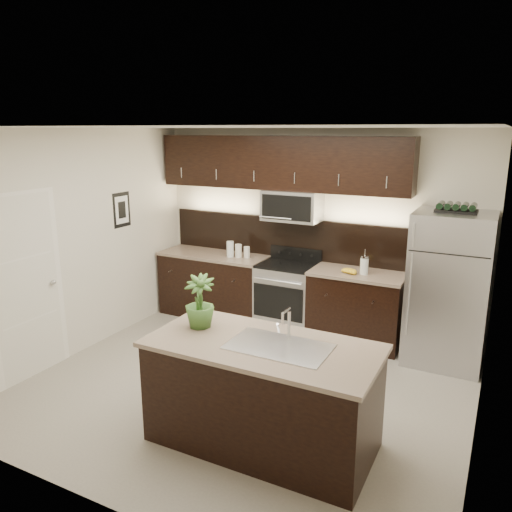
{
  "coord_description": "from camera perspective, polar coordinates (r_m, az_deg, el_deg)",
  "views": [
    {
      "loc": [
        2.3,
        -4.25,
        2.68
      ],
      "look_at": [
        -0.15,
        0.55,
        1.31
      ],
      "focal_mm": 35.0,
      "sensor_mm": 36.0,
      "label": 1
    }
  ],
  "objects": [
    {
      "name": "wine_rack",
      "position": [
        5.96,
        21.95,
        5.13
      ],
      "size": [
        0.44,
        0.27,
        0.1
      ],
      "color": "black",
      "rests_on": "refrigerator"
    },
    {
      "name": "french_press",
      "position": [
        6.29,
        12.27,
        -1.03
      ],
      "size": [
        0.11,
        0.11,
        0.31
      ],
      "rotation": [
        0.0,
        0.0,
        0.11
      ],
      "color": "silver",
      "rests_on": "counter_run"
    },
    {
      "name": "room_walls",
      "position": [
        4.95,
        -2.7,
        2.79
      ],
      "size": [
        4.52,
        4.02,
        2.71
      ],
      "color": "beige",
      "rests_on": "ground"
    },
    {
      "name": "counter_run",
      "position": [
        6.91,
        2.04,
        -4.39
      ],
      "size": [
        3.51,
        0.65,
        0.94
      ],
      "color": "black",
      "rests_on": "ground"
    },
    {
      "name": "bananas",
      "position": [
        6.34,
        10.3,
        -1.59
      ],
      "size": [
        0.24,
        0.21,
        0.06
      ],
      "primitive_type": "ellipsoid",
      "rotation": [
        0.0,
        0.0,
        -0.31
      ],
      "color": "gold",
      "rests_on": "counter_run"
    },
    {
      "name": "plant",
      "position": [
        4.52,
        -6.47,
        -5.19
      ],
      "size": [
        0.35,
        0.35,
        0.48
      ],
      "primitive_type": "imported",
      "rotation": [
        0.0,
        0.0,
        0.38
      ],
      "color": "#375E25",
      "rests_on": "island"
    },
    {
      "name": "canisters",
      "position": [
        6.97,
        -2.25,
        0.65
      ],
      "size": [
        0.33,
        0.15,
        0.22
      ],
      "rotation": [
        0.0,
        0.0,
        0.24
      ],
      "color": "silver",
      "rests_on": "counter_run"
    },
    {
      "name": "sink_faucet",
      "position": [
        4.18,
        2.68,
        -10.09
      ],
      "size": [
        0.84,
        0.5,
        0.28
      ],
      "color": "silver",
      "rests_on": "island"
    },
    {
      "name": "ground",
      "position": [
        5.52,
        -1.26,
        -14.75
      ],
      "size": [
        4.5,
        4.5,
        0.0
      ],
      "primitive_type": "plane",
      "color": "gray",
      "rests_on": "ground"
    },
    {
      "name": "upper_fixtures",
      "position": [
        6.69,
        2.91,
        9.63
      ],
      "size": [
        3.49,
        0.4,
        1.66
      ],
      "color": "black",
      "rests_on": "counter_run"
    },
    {
      "name": "island",
      "position": [
        4.45,
        0.73,
        -15.47
      ],
      "size": [
        1.96,
        0.96,
        0.94
      ],
      "color": "black",
      "rests_on": "ground"
    },
    {
      "name": "refrigerator",
      "position": [
        6.16,
        21.14,
        -3.55
      ],
      "size": [
        0.86,
        0.78,
        1.79
      ],
      "primitive_type": "cube",
      "color": "#B2B2B7",
      "rests_on": "ground"
    }
  ]
}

